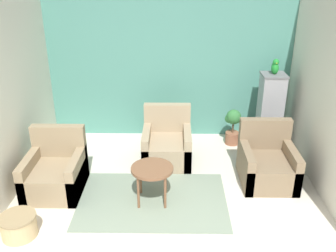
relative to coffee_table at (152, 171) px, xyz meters
The scene contains 12 objects.
wall_back_accent 2.43m from the coffee_table, 84.71° to the left, with size 4.52×0.06×2.66m.
wall_left 2.25m from the coffee_table, 165.86° to the left, with size 0.06×3.44×2.66m.
wall_right 2.64m from the coffee_table, 11.79° to the left, with size 0.06×3.44×2.66m.
area_rug 0.47m from the coffee_table, ahead, with size 2.08×1.41×0.01m.
coffee_table is the anchor object (origin of this frame).
armchair_left 1.47m from the coffee_table, 169.32° to the left, with size 0.79×0.87×0.89m.
armchair_right 1.82m from the coffee_table, 18.33° to the left, with size 0.79×0.87×0.89m.
armchair_middle 1.22m from the coffee_table, 81.35° to the left, with size 0.79×0.87×0.89m.
birdcage 2.66m from the coffee_table, 41.32° to the left, with size 0.58×0.58×1.36m.
parrot 2.84m from the coffee_table, 41.36° to the left, with size 0.12×0.23×0.27m.
potted_plant 2.29m from the coffee_table, 53.05° to the left, with size 0.30×0.27×0.67m.
wicker_basket 1.80m from the coffee_table, 154.81° to the right, with size 0.45×0.45×0.29m.
Camera 1 is at (0.07, -3.20, 3.13)m, focal length 40.00 mm.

